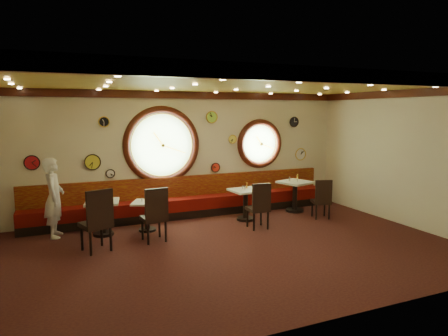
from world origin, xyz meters
TOP-DOWN VIEW (x-y plane):
  - floor at (0.00, 0.00)m, footprint 9.00×6.00m
  - ceiling at (0.00, 0.00)m, footprint 9.00×6.00m
  - wall_back at (0.00, 3.00)m, footprint 9.00×0.02m
  - wall_front at (0.00, -3.00)m, footprint 9.00×0.02m
  - wall_right at (4.50, 0.00)m, footprint 0.02×6.00m
  - molding_back at (0.00, 2.95)m, footprint 9.00×0.10m
  - molding_front at (0.00, -2.95)m, footprint 9.00×0.10m
  - molding_right at (4.45, 0.00)m, footprint 0.10×6.00m
  - banquette_base at (0.00, 2.72)m, footprint 8.00×0.55m
  - banquette_seat at (0.00, 2.72)m, footprint 8.00×0.55m
  - banquette_back at (0.00, 2.94)m, footprint 8.00×0.10m
  - porthole_left_glass at (-0.60, 3.00)m, footprint 1.66×0.02m
  - porthole_left_frame at (-0.60, 2.98)m, footprint 1.98×0.18m
  - porthole_left_ring at (-0.60, 2.95)m, footprint 1.61×0.03m
  - porthole_right_glass at (2.20, 3.00)m, footprint 1.10×0.02m
  - porthole_right_frame at (2.20, 2.98)m, footprint 1.38×0.18m
  - porthole_right_ring at (2.20, 2.95)m, footprint 1.09×0.03m
  - wall_clock_0 at (0.75, 2.96)m, footprint 0.30×0.03m
  - wall_clock_1 at (-2.30, 2.96)m, footprint 0.36×0.03m
  - wall_clock_2 at (-2.00, 2.96)m, footprint 0.24×0.03m
  - wall_clock_3 at (-1.90, 2.96)m, footprint 0.20×0.03m
  - wall_clock_4 at (3.30, 2.96)m, footprint 0.28×0.03m
  - wall_clock_5 at (3.55, 2.96)m, footprint 0.34×0.03m
  - wall_clock_6 at (0.85, 2.96)m, footprint 0.24×0.03m
  - wall_clock_7 at (1.35, 2.96)m, footprint 0.22×0.03m
  - wall_clock_8 at (-3.60, 2.96)m, footprint 0.32×0.03m
  - table_a at (-2.22, 1.91)m, footprint 0.82×0.82m
  - table_b at (-1.26, 1.86)m, footprint 0.82×0.82m
  - table_c at (1.20, 1.81)m, footprint 0.76×0.76m
  - table_d at (2.81, 2.07)m, footprint 0.96×0.96m
  - chair_a at (-2.42, 0.83)m, footprint 0.66×0.66m
  - chair_b at (-1.28, 0.99)m, footprint 0.53×0.53m
  - chair_c at (1.14, 0.97)m, footprint 0.47×0.47m
  - chair_d at (3.02, 1.16)m, footprint 0.53×0.53m
  - condiment_a_salt at (-2.30, 1.93)m, footprint 0.04×0.04m
  - condiment_b_salt at (-1.37, 1.89)m, footprint 0.03×0.03m
  - condiment_c_salt at (1.15, 1.87)m, footprint 0.03×0.03m
  - condiment_d_salt at (2.69, 2.18)m, footprint 0.04×0.04m
  - condiment_a_pepper at (-2.22, 1.83)m, footprint 0.03×0.03m
  - condiment_b_pepper at (-1.22, 1.78)m, footprint 0.04×0.04m
  - condiment_c_pepper at (1.16, 1.79)m, footprint 0.04×0.04m
  - condiment_d_pepper at (2.81, 1.98)m, footprint 0.03×0.03m
  - condiment_a_bottle at (-2.07, 2.05)m, footprint 0.05×0.05m
  - condiment_b_bottle at (-1.15, 1.92)m, footprint 0.06×0.06m
  - condiment_c_bottle at (1.29, 1.93)m, footprint 0.05×0.05m
  - condiment_d_bottle at (2.98, 2.22)m, footprint 0.05×0.05m
  - waiter at (-3.18, 2.20)m, footprint 0.49×0.68m

SIDE VIEW (x-z plane):
  - floor at x=0.00m, z-range 0.00..0.00m
  - banquette_base at x=0.00m, z-range 0.00..0.20m
  - banquette_seat at x=0.00m, z-range 0.20..0.50m
  - table_b at x=-1.26m, z-range 0.09..0.77m
  - table_a at x=-2.22m, z-range 0.10..0.87m
  - table_c at x=1.20m, z-range 0.10..0.88m
  - table_d at x=2.81m, z-range 0.11..0.94m
  - chair_d at x=3.02m, z-range 0.26..0.89m
  - chair_c at x=1.14m, z-range 0.28..0.95m
  - chair_b at x=-1.28m, z-range 0.30..1.01m
  - chair_a at x=-2.42m, z-range 0.32..1.09m
  - condiment_b_salt at x=-1.37m, z-range 0.68..0.76m
  - condiment_b_pepper at x=-1.22m, z-range 0.68..0.79m
  - banquette_back at x=0.00m, z-range 0.48..1.02m
  - condiment_b_bottle at x=-1.15m, z-range 0.68..0.86m
  - condiment_a_pepper at x=-2.22m, z-range 0.77..0.85m
  - condiment_a_salt at x=-2.30m, z-range 0.77..0.87m
  - condiment_c_salt at x=1.15m, z-range 0.78..0.87m
  - condiment_c_pepper at x=1.16m, z-range 0.78..0.88m
  - condiment_a_bottle at x=-2.07m, z-range 0.77..0.92m
  - condiment_c_bottle at x=1.29m, z-range 0.78..0.93m
  - waiter at x=-3.18m, z-range 0.00..1.72m
  - condiment_d_pepper at x=2.81m, z-range 0.83..0.92m
  - condiment_d_salt at x=2.69m, z-range 0.83..0.95m
  - condiment_d_bottle at x=2.98m, z-range 0.83..1.00m
  - wall_clock_3 at x=-1.90m, z-range 1.10..1.30m
  - wall_clock_6 at x=0.85m, z-range 1.08..1.32m
  - wall_clock_5 at x=3.55m, z-range 1.28..1.62m
  - wall_clock_1 at x=-2.30m, z-range 1.32..1.68m
  - wall_clock_8 at x=-3.60m, z-range 1.39..1.71m
  - wall_back at x=0.00m, z-range 0.00..3.20m
  - wall_front at x=0.00m, z-range 0.00..3.20m
  - wall_right at x=4.50m, z-range 0.00..3.20m
  - porthole_right_ring at x=2.20m, z-range 1.26..2.34m
  - porthole_right_glass at x=2.20m, z-range 1.25..2.35m
  - porthole_right_frame at x=2.20m, z-range 1.11..2.49m
  - porthole_left_glass at x=-0.60m, z-range 1.02..2.68m
  - porthole_left_frame at x=-0.60m, z-range 0.86..2.84m
  - porthole_left_ring at x=-0.60m, z-range 1.04..2.66m
  - wall_clock_7 at x=1.35m, z-range 1.84..2.06m
  - wall_clock_4 at x=3.30m, z-range 2.26..2.54m
  - wall_clock_2 at x=-2.00m, z-range 2.33..2.57m
  - wall_clock_0 at x=0.75m, z-range 2.40..2.70m
  - molding_back at x=0.00m, z-range 3.02..3.20m
  - molding_front at x=0.00m, z-range 3.02..3.20m
  - molding_right at x=4.45m, z-range 3.02..3.20m
  - ceiling at x=0.00m, z-range 3.19..3.21m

